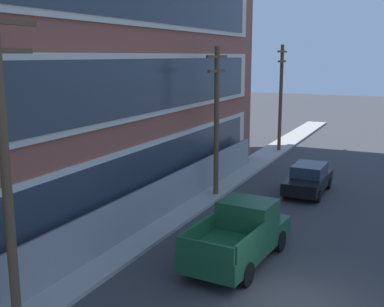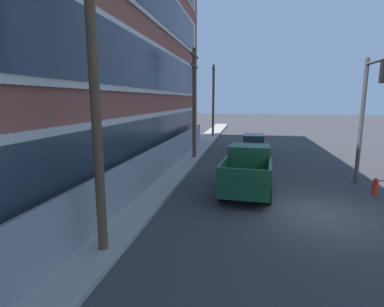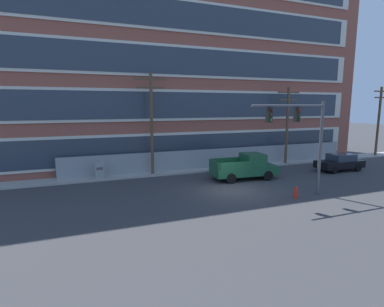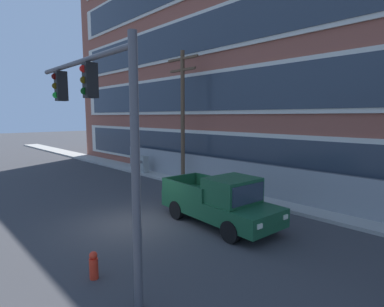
{
  "view_description": "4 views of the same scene",
  "coord_description": "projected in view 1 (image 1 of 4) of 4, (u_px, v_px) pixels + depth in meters",
  "views": [
    {
      "loc": [
        -12.81,
        -2.72,
        7.25
      ],
      "look_at": [
        3.03,
        4.71,
        3.67
      ],
      "focal_mm": 45.0,
      "sensor_mm": 36.0,
      "label": 1
    },
    {
      "loc": [
        -11.3,
        2.71,
        4.24
      ],
      "look_at": [
        2.5,
        5.27,
        1.7
      ],
      "focal_mm": 28.0,
      "sensor_mm": 36.0,
      "label": 2
    },
    {
      "loc": [
        -10.02,
        -18.0,
        5.93
      ],
      "look_at": [
        -1.6,
        3.77,
        2.18
      ],
      "focal_mm": 28.0,
      "sensor_mm": 36.0,
      "label": 3
    },
    {
      "loc": [
        10.45,
        -6.4,
        4.45
      ],
      "look_at": [
        -1.81,
        5.17,
        2.34
      ],
      "focal_mm": 28.0,
      "sensor_mm": 36.0,
      "label": 4
    }
  ],
  "objects": [
    {
      "name": "utility_pole_far_east",
      "position": [
        281.0,
        94.0,
        35.85
      ],
      "size": [
        2.18,
        0.26,
        8.02
      ],
      "color": "brown",
      "rests_on": "ground"
    },
    {
      "name": "chain_link_fence",
      "position": [
        132.0,
        216.0,
        19.19
      ],
      "size": [
        28.96,
        0.06,
        1.92
      ],
      "color": "gray",
      "rests_on": "ground"
    },
    {
      "name": "sedan_black",
      "position": [
        308.0,
        179.0,
        25.64
      ],
      "size": [
        4.45,
        1.93,
        1.56
      ],
      "color": "black",
      "rests_on": "ground"
    },
    {
      "name": "sidewalk_building_side",
      "position": [
        97.0,
        264.0,
        16.84
      ],
      "size": [
        80.0,
        1.95,
        0.16
      ],
      "primitive_type": "cube",
      "color": "#9E9B93",
      "rests_on": "ground"
    },
    {
      "name": "utility_pole_midblock",
      "position": [
        217.0,
        115.0,
        24.27
      ],
      "size": [
        2.46,
        0.26,
        7.69
      ],
      "color": "brown",
      "rests_on": "ground"
    },
    {
      "name": "utility_pole_near_corner",
      "position": [
        4.0,
        156.0,
        12.04
      ],
      "size": [
        2.72,
        0.26,
        8.56
      ],
      "color": "brown",
      "rests_on": "ground"
    },
    {
      "name": "pickup_truck_dark_green",
      "position": [
        241.0,
        235.0,
        17.17
      ],
      "size": [
        5.5,
        2.47,
        2.07
      ],
      "color": "#194C2D",
      "rests_on": "ground"
    }
  ]
}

